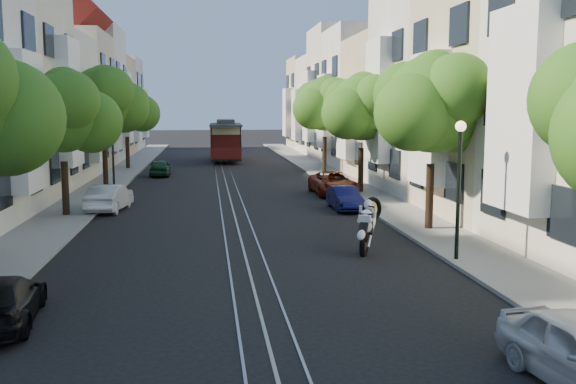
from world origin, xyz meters
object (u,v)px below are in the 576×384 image
object	(u,v)px
tree_w_b	(63,114)
tree_w_c	(104,101)
lamp_west	(113,141)
cable_car	(226,139)
tree_e_d	(326,105)
sportbike_rider	(367,222)
parked_car_w_mid	(109,198)
lamp_east	(459,169)
parked_car_e_far	(333,183)
parked_car_w_near	(1,301)
tree_e_c	(363,109)
parked_car_w_far	(160,168)
tree_e_b	(434,106)
tree_w_d	(127,109)
parked_car_e_mid	(345,198)

from	to	relation	value
tree_w_b	tree_w_c	xyz separation A→B (m)	(0.00, 11.00, 0.67)
lamp_west	cable_car	xyz separation A→B (m)	(6.80, 21.02, -0.86)
tree_e_d	sportbike_rider	world-z (taller)	tree_e_d
tree_e_d	parked_car_w_mid	bearing A→B (deg)	-129.73
tree_w_c	lamp_west	distance (m)	3.81
lamp_east	parked_car_w_mid	bearing A→B (deg)	135.98
parked_car_e_far	tree_e_d	bearing A→B (deg)	79.88
cable_car	parked_car_w_near	world-z (taller)	cable_car
sportbike_rider	cable_car	bearing A→B (deg)	119.91
tree_e_c	sportbike_rider	bearing A→B (deg)	-103.02
lamp_west	parked_car_w_far	xyz separation A→B (m)	(1.90, 8.71, -2.26)
parked_car_w_far	tree_w_c	bearing A→B (deg)	63.94
tree_e_b	parked_car_w_far	bearing A→B (deg)	118.21
tree_w_c	cable_car	world-z (taller)	tree_w_c
tree_w_d	lamp_east	xyz separation A→B (m)	(13.44, -31.98, -1.75)
lamp_east	tree_w_b	bearing A→B (deg)	143.42
sportbike_rider	tree_e_b	bearing A→B (deg)	68.81
sportbike_rider	parked_car_w_near	distance (m)	11.29
lamp_west	parked_car_w_near	distance (m)	22.31
lamp_east	parked_car_w_mid	xyz separation A→B (m)	(-11.90, 11.50, -2.23)
tree_e_d	tree_w_b	xyz separation A→B (m)	(-14.40, -17.00, -0.47)
parked_car_e_far	parked_car_w_far	size ratio (longest dim) A/B	1.32
tree_e_b	parked_car_w_mid	xyz separation A→B (m)	(-12.86, 6.52, -4.12)
tree_w_c	sportbike_rider	bearing A→B (deg)	-59.92
tree_w_b	sportbike_rider	world-z (taller)	tree_w_b
tree_w_b	tree_e_c	bearing A→B (deg)	22.62
tree_e_b	sportbike_rider	distance (m)	5.92
sportbike_rider	parked_car_w_mid	distance (m)	13.65
tree_e_c	parked_car_e_mid	xyz separation A→B (m)	(-2.14, -5.51, -4.06)
parked_car_w_near	tree_w_d	bearing A→B (deg)	-93.15
parked_car_w_near	parked_car_w_mid	size ratio (longest dim) A/B	0.99
tree_w_b	tree_w_d	xyz separation A→B (m)	(0.00, 22.00, 0.20)
parked_car_e_mid	parked_car_w_mid	world-z (taller)	parked_car_w_mid
lamp_west	sportbike_rider	size ratio (longest dim) A/B	2.09
lamp_west	parked_car_w_near	bearing A→B (deg)	-88.19
cable_car	parked_car_e_mid	bearing A→B (deg)	-79.69
parked_car_e_far	parked_car_w_far	world-z (taller)	parked_car_e_far
tree_w_b	parked_car_w_mid	distance (m)	4.36
tree_w_d	parked_car_w_near	bearing A→B (deg)	-87.56
tree_e_b	parked_car_e_far	world-z (taller)	tree_e_b
parked_car_e_far	parked_car_e_mid	bearing A→B (deg)	-97.14
lamp_west	parked_car_w_mid	distance (m)	6.91
tree_w_b	parked_car_w_near	size ratio (longest dim) A/B	1.69
parked_car_w_far	sportbike_rider	bearing A→B (deg)	108.04
tree_w_b	parked_car_e_mid	xyz separation A→B (m)	(12.26, 0.49, -3.86)
tree_w_d	parked_car_w_mid	xyz separation A→B (m)	(1.54, -20.48, -3.98)
tree_e_b	lamp_west	bearing A→B (deg)	136.15
tree_e_c	tree_e_d	size ratio (longest dim) A/B	0.95
sportbike_rider	cable_car	world-z (taller)	cable_car
tree_e_d	parked_car_w_near	world-z (taller)	tree_e_d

